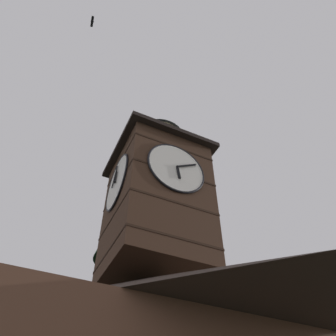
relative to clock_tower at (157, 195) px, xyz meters
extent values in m
pyramid|color=#2D231E|center=(0.44, -0.02, -6.15)|extent=(12.09, 12.60, 3.45)
cube|color=#422B1E|center=(-0.02, -0.02, -1.02)|extent=(4.14, 4.14, 6.81)
cube|color=black|center=(-0.02, -0.02, -3.61)|extent=(4.18, 4.18, 0.10)
cube|color=black|center=(-0.02, -0.02, -1.91)|extent=(4.18, 4.18, 0.10)
cube|color=black|center=(-0.02, -0.02, -0.20)|extent=(4.18, 4.18, 0.10)
cube|color=black|center=(-0.02, -0.02, 1.50)|extent=(4.18, 4.18, 0.10)
cylinder|color=white|center=(-0.02, 2.08, 0.07)|extent=(2.79, 0.10, 2.79)
torus|color=black|center=(-0.02, 2.10, 0.07)|extent=(2.89, 0.10, 2.89)
cube|color=black|center=(-0.08, 2.18, -0.27)|extent=(0.23, 0.04, 0.71)
cube|color=black|center=(-0.52, 2.18, 0.35)|extent=(1.04, 0.04, 0.62)
sphere|color=black|center=(-0.02, 2.19, 0.07)|extent=(0.10, 0.10, 0.10)
cylinder|color=white|center=(2.08, -0.02, 0.07)|extent=(0.10, 2.79, 2.79)
torus|color=black|center=(2.10, -0.02, 0.07)|extent=(0.10, 2.89, 2.89)
cube|color=black|center=(2.18, -0.06, 0.42)|extent=(0.04, 0.19, 0.71)
cube|color=black|center=(2.18, -0.26, 0.59)|extent=(0.04, 0.55, 1.07)
sphere|color=black|center=(2.19, -0.02, 0.07)|extent=(0.10, 0.10, 0.10)
cube|color=black|center=(-0.02, -0.02, 2.51)|extent=(4.84, 4.84, 0.25)
cylinder|color=tan|center=(-0.02, -0.02, 3.45)|extent=(2.64, 2.64, 1.63)
cylinder|color=#2D2319|center=(-0.02, -0.02, 2.84)|extent=(2.70, 2.70, 0.10)
cylinder|color=#2D2319|center=(-0.02, -0.02, 3.25)|extent=(2.70, 2.70, 0.10)
cylinder|color=#2D2319|center=(-0.02, -0.02, 3.66)|extent=(2.70, 2.70, 0.10)
cylinder|color=#2D2319|center=(-0.02, -0.02, 4.07)|extent=(2.70, 2.70, 0.10)
cone|color=#384251|center=(-0.02, -0.02, 4.99)|extent=(2.94, 2.94, 1.44)
sphere|color=#384251|center=(-0.02, -0.02, 5.81)|extent=(0.16, 0.16, 0.16)
cone|color=black|center=(-0.07, -5.26, -5.01)|extent=(5.41, 5.41, 4.94)
cone|color=black|center=(-0.07, -5.26, -1.70)|extent=(4.28, 4.28, 5.01)
cone|color=black|center=(-0.07, -5.26, 1.58)|extent=(3.14, 3.14, 5.02)
cone|color=black|center=(-0.07, -5.26, 4.91)|extent=(2.01, 2.01, 5.11)
sphere|color=silver|center=(-10.29, -29.76, 4.89)|extent=(2.14, 2.14, 2.14)
ellipsoid|color=black|center=(5.60, 1.57, 11.44)|extent=(0.23, 0.15, 0.12)
cube|color=black|center=(5.63, 1.75, 11.44)|extent=(0.20, 0.38, 0.06)
cube|color=black|center=(5.57, 1.40, 11.44)|extent=(0.20, 0.38, 0.06)
camera|label=1|loc=(5.08, 11.88, -10.73)|focal=36.32mm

